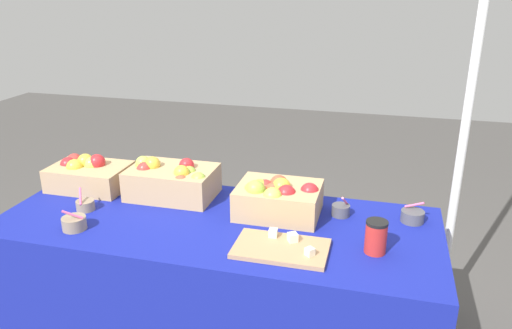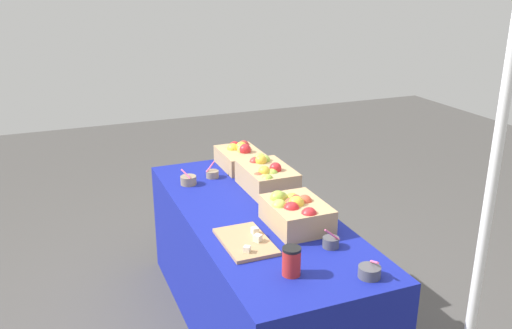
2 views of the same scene
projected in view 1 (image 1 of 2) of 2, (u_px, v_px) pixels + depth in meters
name	position (u px, v px, depth m)	size (l,w,h in m)	color
table	(219.00, 293.00, 2.29)	(1.90, 0.76, 0.74)	navy
apple_crate_left	(88.00, 174.00, 2.49)	(0.37, 0.26, 0.17)	tan
apple_crate_middle	(171.00, 180.00, 2.38)	(0.41, 0.27, 0.19)	tan
apple_crate_right	(277.00, 197.00, 2.20)	(0.36, 0.28, 0.18)	tan
cutting_board_front	(282.00, 248.00, 1.92)	(0.36, 0.22, 0.05)	tan
sample_bowl_near	(74.00, 223.00, 2.08)	(0.10, 0.10, 0.10)	gray
sample_bowl_mid	(412.00, 216.00, 2.15)	(0.10, 0.10, 0.09)	#4C4C51
sample_bowl_far	(85.00, 205.00, 2.26)	(0.08, 0.09, 0.10)	gray
sample_bowl_extra	(341.00, 210.00, 2.20)	(0.08, 0.08, 0.11)	#4C4C51
coffee_cup	(376.00, 237.00, 1.89)	(0.08, 0.08, 0.13)	red
tent_pole	(468.00, 112.00, 2.32)	(0.04, 0.04, 2.28)	white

